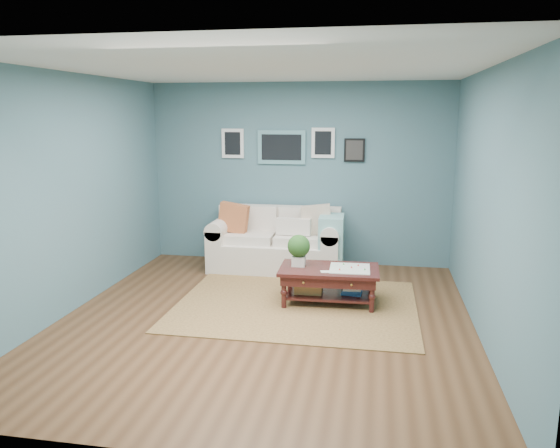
# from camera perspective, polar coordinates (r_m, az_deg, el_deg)

# --- Properties ---
(room_shell) EXTENTS (5.00, 5.02, 2.70)m
(room_shell) POSITION_cam_1_polar(r_m,az_deg,el_deg) (5.83, -1.55, 2.76)
(room_shell) COLOR brown
(room_shell) RESTS_ON ground
(area_rug) EXTENTS (2.82, 2.25, 0.01)m
(area_rug) POSITION_cam_1_polar(r_m,az_deg,el_deg) (6.56, 1.67, -8.46)
(area_rug) COLOR brown
(area_rug) RESTS_ON ground
(loveseat) EXTENTS (1.93, 0.88, 0.99)m
(loveseat) POSITION_cam_1_polar(r_m,az_deg,el_deg) (7.95, 0.19, -1.91)
(loveseat) COLOR silver
(loveseat) RESTS_ON ground
(coffee_table) EXTENTS (1.19, 0.72, 0.82)m
(coffee_table) POSITION_cam_1_polar(r_m,az_deg,el_deg) (6.57, 4.60, -5.19)
(coffee_table) COLOR #371310
(coffee_table) RESTS_ON ground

